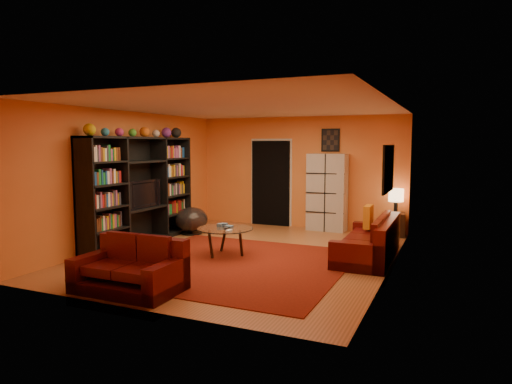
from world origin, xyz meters
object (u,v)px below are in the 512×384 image
at_px(coffee_table, 225,231).
at_px(side_table, 395,225).
at_px(table_lamp, 396,196).
at_px(tv, 141,194).
at_px(entertainment_unit, 140,191).
at_px(sofa, 372,242).
at_px(loveseat, 133,269).
at_px(storage_cabinet, 327,192).
at_px(bowl_chair, 191,220).

xyz_separation_m(coffee_table, side_table, (2.52, 3.00, -0.20)).
xyz_separation_m(coffee_table, table_lamp, (2.52, 3.00, 0.42)).
bearing_deg(tv, entertainment_unit, 39.21).
height_order(sofa, loveseat, same).
distance_m(sofa, side_table, 2.16).
xyz_separation_m(loveseat, storage_cabinet, (1.28, 5.22, 0.59)).
distance_m(tv, side_table, 5.34).
bearing_deg(table_lamp, storage_cabinet, 178.11).
bearing_deg(entertainment_unit, bowl_chair, 71.50).
height_order(sofa, table_lamp, table_lamp).
relative_size(loveseat, coffee_table, 1.44).
height_order(side_table, table_lamp, table_lamp).
height_order(tv, sofa, tv).
distance_m(sofa, coffee_table, 2.55).
relative_size(entertainment_unit, tv, 3.17).
height_order(entertainment_unit, side_table, entertainment_unit).
distance_m(coffee_table, bowl_chair, 2.17).
bearing_deg(storage_cabinet, coffee_table, -106.10).
bearing_deg(bowl_chair, tv, -105.60).
distance_m(entertainment_unit, bowl_chair, 1.47).
bearing_deg(sofa, table_lamp, 86.32).
bearing_deg(side_table, bowl_chair, -159.52).
height_order(tv, bowl_chair, tv).
relative_size(sofa, coffee_table, 2.16).
bearing_deg(entertainment_unit, table_lamp, 31.29).
xyz_separation_m(sofa, loveseat, (-2.67, -3.01, 0.00)).
bearing_deg(bowl_chair, storage_cabinet, 31.36).
relative_size(bowl_chair, table_lamp, 1.39).
distance_m(loveseat, storage_cabinet, 5.41).
bearing_deg(loveseat, side_table, -28.64).
relative_size(coffee_table, bowl_chair, 1.35).
xyz_separation_m(sofa, storage_cabinet, (-1.40, 2.21, 0.59)).
distance_m(loveseat, bowl_chair, 3.87).
height_order(tv, storage_cabinet, storage_cabinet).
distance_m(storage_cabinet, bowl_chair, 3.10).
distance_m(coffee_table, side_table, 3.92).
height_order(entertainment_unit, storage_cabinet, entertainment_unit).
relative_size(coffee_table, storage_cabinet, 0.56).
xyz_separation_m(entertainment_unit, storage_cabinet, (3.01, 2.80, -0.18)).
xyz_separation_m(sofa, table_lamp, (0.11, 2.16, 0.58)).
distance_m(entertainment_unit, sofa, 4.51).
bearing_deg(storage_cabinet, sofa, -55.54).
bearing_deg(table_lamp, bowl_chair, -159.52).
xyz_separation_m(entertainment_unit, tv, (0.05, -0.06, -0.06)).
bearing_deg(bowl_chair, table_lamp, 20.48).
xyz_separation_m(sofa, coffee_table, (-2.41, -0.84, 0.16)).
distance_m(tv, storage_cabinet, 4.12).
xyz_separation_m(loveseat, coffee_table, (0.27, 2.17, 0.16)).
relative_size(loveseat, bowl_chair, 1.94).
height_order(coffee_table, storage_cabinet, storage_cabinet).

